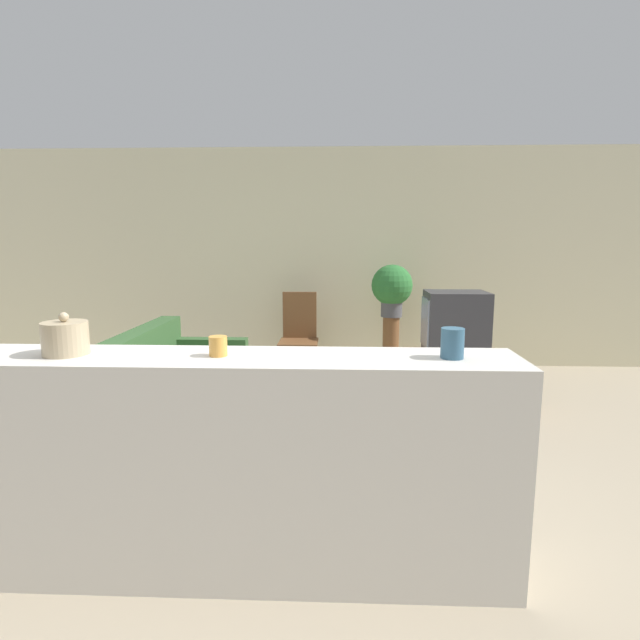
% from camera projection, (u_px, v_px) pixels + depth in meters
% --- Properties ---
extents(ground_plane, '(14.00, 14.00, 0.00)m').
position_uv_depth(ground_plane, '(238.00, 497.00, 3.11)').
color(ground_plane, tan).
extents(wall_back, '(9.00, 0.06, 2.70)m').
position_uv_depth(wall_back, '(291.00, 259.00, 6.28)').
color(wall_back, beige).
rests_on(wall_back, ground_plane).
extents(couch, '(0.92, 2.06, 0.78)m').
position_uv_depth(couch, '(169.00, 392.00, 4.36)').
color(couch, '#33562D').
rests_on(couch, ground_plane).
extents(tv_stand, '(0.90, 0.49, 0.55)m').
position_uv_depth(tv_stand, '(453.00, 381.00, 4.69)').
color(tv_stand, brown).
rests_on(tv_stand, ground_plane).
extents(television, '(0.56, 0.44, 0.57)m').
position_uv_depth(television, '(455.00, 322.00, 4.60)').
color(television, '#333338').
rests_on(television, tv_stand).
extents(wooden_chair, '(0.44, 0.44, 0.98)m').
position_uv_depth(wooden_chair, '(299.00, 332.00, 5.77)').
color(wooden_chair, brown).
rests_on(wooden_chair, ground_plane).
extents(plant_stand, '(0.19, 0.19, 0.71)m').
position_uv_depth(plant_stand, '(391.00, 346.00, 5.83)').
color(plant_stand, brown).
rests_on(plant_stand, ground_plane).
extents(potted_plant, '(0.47, 0.47, 0.60)m').
position_uv_depth(potted_plant, '(392.00, 287.00, 5.72)').
color(potted_plant, '#4C4C51').
rests_on(potted_plant, plant_stand).
extents(foreground_counter, '(2.90, 0.44, 1.06)m').
position_uv_depth(foreground_counter, '(207.00, 465.00, 2.36)').
color(foreground_counter, silver).
rests_on(foreground_counter, ground_plane).
extents(decorative_bowl, '(0.20, 0.20, 0.20)m').
position_uv_depth(decorative_bowl, '(65.00, 338.00, 2.29)').
color(decorative_bowl, tan).
rests_on(decorative_bowl, foreground_counter).
extents(candle_jar, '(0.08, 0.08, 0.09)m').
position_uv_depth(candle_jar, '(218.00, 346.00, 2.27)').
color(candle_jar, gold).
rests_on(candle_jar, foreground_counter).
extents(coffee_tin, '(0.10, 0.10, 0.14)m').
position_uv_depth(coffee_tin, '(452.00, 343.00, 2.22)').
color(coffee_tin, '#335B75').
rests_on(coffee_tin, foreground_counter).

